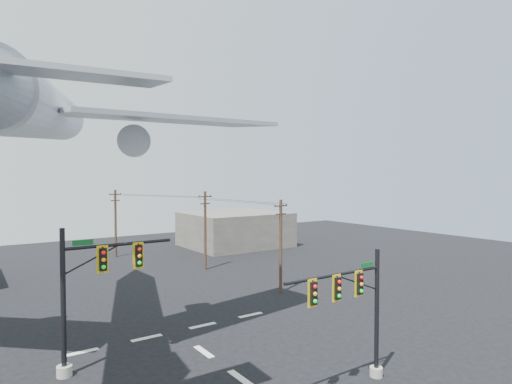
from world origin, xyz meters
TOP-DOWN VIEW (x-y plane):
  - lane_markings at (0.00, 5.33)m, footprint 14.00×21.20m
  - signal_mast_near at (4.36, 0.12)m, footprint 6.39×0.73m
  - signal_mast_far at (-6.15, 9.27)m, footprint 6.24×0.85m
  - utility_pole_a at (11.72, 15.69)m, footprint 1.65×0.40m
  - utility_pole_b at (10.63, 27.96)m, footprint 1.76×0.38m
  - utility_pole_c at (4.66, 41.21)m, footprint 1.71×0.70m
  - power_lines at (9.26, 28.73)m, footprint 8.61×25.53m
  - airliner at (-7.68, 14.17)m, footprint 28.68×30.93m
  - building_right at (22.00, 40.00)m, footprint 14.00×12.00m

SIDE VIEW (x-z plane):
  - lane_markings at x=0.00m, z-range 0.01..0.01m
  - building_right at x=22.00m, z-range 0.00..5.00m
  - signal_mast_near at x=4.36m, z-range 0.43..7.05m
  - signal_mast_far at x=-6.15m, z-range 0.22..7.90m
  - utility_pole_a at x=11.72m, z-range 0.19..8.48m
  - utility_pole_c at x=4.66m, z-range 0.20..8.87m
  - utility_pole_b at x=10.63m, z-range 0.20..8.92m
  - power_lines at x=9.26m, z-range 7.88..8.08m
  - airliner at x=-7.68m, z-range 10.08..18.33m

